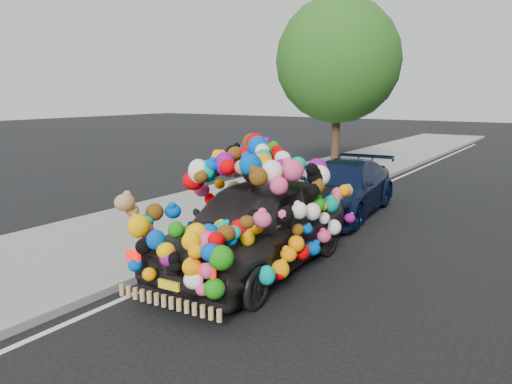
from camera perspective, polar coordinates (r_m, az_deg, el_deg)
ground at (r=7.76m, az=5.00°, el=-11.17°), size 100.00×100.00×0.00m
sidewalk at (r=10.37m, az=-16.45°, el=-5.43°), size 4.00×60.00×0.12m
kerb at (r=9.02m, az=-8.34°, el=-7.57°), size 0.15×60.00×0.13m
tree_near_sidewalk at (r=17.41m, az=9.34°, el=14.62°), size 4.20×4.20×6.13m
plush_art_car at (r=8.36m, az=0.03°, el=-1.39°), size 2.46×4.85×2.19m
navy_sedan at (r=12.48m, az=9.74°, el=0.45°), size 2.26×4.64×1.30m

